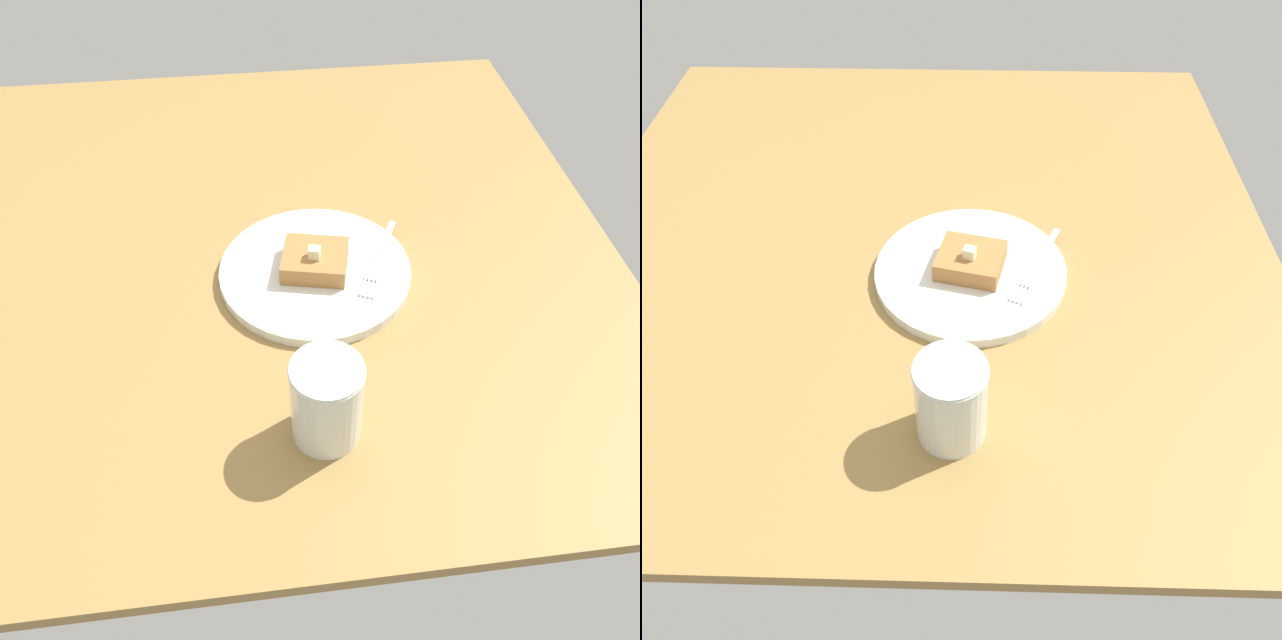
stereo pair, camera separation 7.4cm
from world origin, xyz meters
TOP-DOWN VIEW (x-y plane):
  - table_surface at (0.00, 0.00)cm, footprint 101.64×101.64cm
  - plate at (9.70, 7.44)cm, footprint 25.94×25.94cm
  - toast_slice_center at (9.70, 7.44)cm, footprint 9.25×9.99cm
  - butter_pat_primary at (10.49, 7.29)cm, footprint 1.76×1.87cm
  - fork at (9.80, 16.11)cm, footprint 15.22×7.77cm
  - syrup_jar at (34.37, 5.79)cm, footprint 7.77×7.77cm

SIDE VIEW (x-z plane):
  - table_surface at x=0.00cm, z-range 0.00..2.03cm
  - plate at x=9.70cm, z-range 2.14..3.60cm
  - fork at x=9.80cm, z-range 3.49..3.85cm
  - toast_slice_center at x=9.70cm, z-range 3.49..6.17cm
  - butter_pat_primary at x=10.49cm, z-range 6.17..7.70cm
  - syrup_jar at x=34.37cm, z-range 1.80..12.75cm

